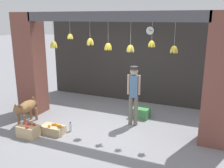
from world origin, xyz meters
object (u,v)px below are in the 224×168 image
(fruit_crate_oranges, at_px, (53,129))
(produce_box_green, at_px, (140,112))
(wall_clock, at_px, (150,31))
(shopkeeper, at_px, (134,91))
(fruit_crate_apples, at_px, (28,131))
(water_bottle, at_px, (71,127))
(dog, at_px, (26,108))

(fruit_crate_oranges, xyz_separation_m, produce_box_green, (1.71, 1.89, 0.04))
(fruit_crate_oranges, height_order, wall_clock, wall_clock)
(shopkeeper, relative_size, produce_box_green, 3.07)
(fruit_crate_apples, bearing_deg, wall_clock, 60.62)
(fruit_crate_apples, distance_m, water_bottle, 1.03)
(water_bottle, bearing_deg, fruit_crate_oranges, -142.02)
(dog, bearing_deg, water_bottle, 84.95)
(dog, xyz_separation_m, fruit_crate_oranges, (0.99, -0.18, -0.37))
(dog, xyz_separation_m, produce_box_green, (2.69, 1.71, -0.33))
(wall_clock, bearing_deg, produce_box_green, -83.91)
(fruit_crate_apples, xyz_separation_m, wall_clock, (2.01, 3.58, 2.27))
(shopkeeper, relative_size, wall_clock, 6.02)
(water_bottle, height_order, wall_clock, wall_clock)
(shopkeeper, bearing_deg, dog, 9.55)
(shopkeeper, height_order, water_bottle, shopkeeper)
(fruit_crate_apples, bearing_deg, shopkeeper, 38.25)
(wall_clock, bearing_deg, shopkeeper, -86.42)
(fruit_crate_oranges, relative_size, wall_clock, 2.21)
(fruit_crate_oranges, distance_m, wall_clock, 4.25)
(dog, distance_m, produce_box_green, 3.21)
(dog, relative_size, water_bottle, 4.27)
(fruit_crate_oranges, distance_m, water_bottle, 0.44)
(shopkeeper, distance_m, water_bottle, 1.88)
(fruit_crate_apples, height_order, produce_box_green, fruit_crate_apples)
(shopkeeper, xyz_separation_m, fruit_crate_apples, (-2.13, -1.68, -0.79))
(fruit_crate_oranges, height_order, fruit_crate_apples, fruit_crate_apples)
(fruit_crate_oranges, bearing_deg, water_bottle, 37.98)
(produce_box_green, xyz_separation_m, wall_clock, (-0.14, 1.30, 2.28))
(fruit_crate_apples, xyz_separation_m, water_bottle, (0.80, 0.66, -0.04))
(fruit_crate_oranges, height_order, produce_box_green, produce_box_green)
(dog, xyz_separation_m, fruit_crate_apples, (0.54, -0.57, -0.33))
(dog, xyz_separation_m, wall_clock, (2.56, 3.01, 1.95))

